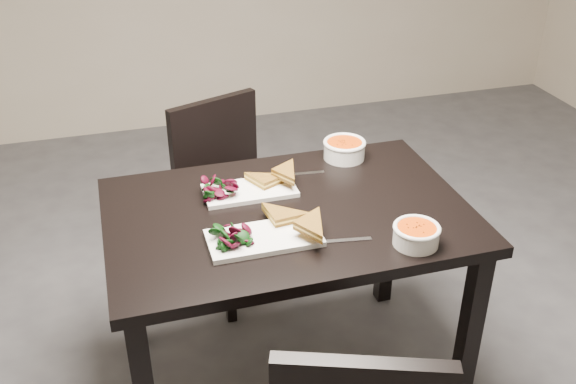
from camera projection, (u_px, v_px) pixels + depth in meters
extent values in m
plane|color=#47474C|center=(360.00, 357.00, 2.64)|extent=(5.00, 5.00, 0.00)
cube|color=black|center=(288.00, 215.00, 2.20)|extent=(1.20, 0.80, 0.04)
cube|color=black|center=(469.00, 337.00, 2.23)|extent=(0.06, 0.06, 0.71)
cube|color=black|center=(129.00, 274.00, 2.53)|extent=(0.06, 0.06, 0.71)
cube|color=black|center=(387.00, 231.00, 2.80)|extent=(0.06, 0.06, 0.71)
cube|color=black|center=(240.00, 204.00, 2.85)|extent=(0.54, 0.54, 0.04)
cube|color=black|center=(230.00, 281.00, 2.74)|extent=(0.05, 0.05, 0.41)
cube|color=black|center=(298.00, 251.00, 2.93)|extent=(0.05, 0.05, 0.41)
cube|color=black|center=(187.00, 242.00, 2.99)|extent=(0.05, 0.05, 0.41)
cube|color=black|center=(252.00, 217.00, 3.18)|extent=(0.05, 0.05, 0.41)
cube|color=black|center=(214.00, 143.00, 2.87)|extent=(0.41, 0.19, 0.40)
cube|color=white|center=(264.00, 238.00, 2.03)|extent=(0.35, 0.17, 0.02)
cylinder|color=white|center=(416.00, 236.00, 2.00)|extent=(0.14, 0.14, 0.05)
cylinder|color=#C95509|center=(417.00, 230.00, 1.99)|extent=(0.12, 0.12, 0.02)
torus|color=white|center=(417.00, 228.00, 1.99)|extent=(0.15, 0.15, 0.01)
cube|color=silver|center=(343.00, 241.00, 2.03)|extent=(0.18, 0.04, 0.00)
cube|color=white|center=(250.00, 191.00, 2.28)|extent=(0.32, 0.16, 0.02)
cylinder|color=white|center=(344.00, 151.00, 2.51)|extent=(0.16, 0.16, 0.06)
cylinder|color=#C95509|center=(345.00, 144.00, 2.49)|extent=(0.13, 0.13, 0.02)
torus|color=white|center=(345.00, 143.00, 2.49)|extent=(0.16, 0.16, 0.02)
cube|color=silver|center=(300.00, 174.00, 2.40)|extent=(0.18, 0.03, 0.00)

